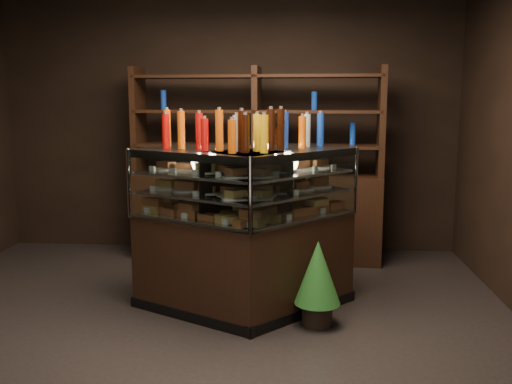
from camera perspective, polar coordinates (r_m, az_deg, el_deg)
ground at (r=4.23m, az=-7.04°, el=-14.10°), size 5.00×5.00×0.00m
room_shell at (r=3.89m, az=-7.62°, el=13.17°), size 5.02×5.02×3.01m
display_case at (r=4.55m, az=-1.08°, el=-6.46°), size 1.83×1.27×1.30m
food_display at (r=4.43m, az=-1.10°, el=0.43°), size 1.53×0.91×0.41m
bottles_top at (r=4.39m, az=-1.12°, el=6.09°), size 1.36×0.77×0.30m
potted_conifer at (r=4.26m, az=6.20°, el=-7.86°), size 0.34×0.34×0.73m
back_shelving at (r=5.96m, az=0.06°, el=-1.08°), size 2.58×0.55×2.00m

